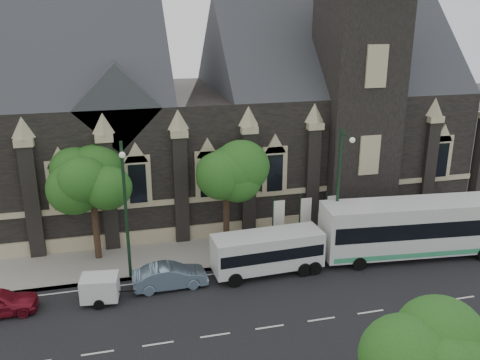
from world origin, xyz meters
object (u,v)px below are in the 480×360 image
object	(u,v)px
tree_park_east	(433,351)
banner_flag_center	(304,216)
tree_walk_right	(228,168)
tree_walk_left	(95,179)
street_lamp_mid	(125,205)
banner_flag_right	(330,213)
street_lamp_near	(339,186)
box_trailer	(100,288)
shuttle_bus	(268,250)
banner_flag_left	(277,218)
tour_coach	(420,227)
sedan	(170,276)

from	to	relation	value
tree_park_east	banner_flag_center	world-z (taller)	tree_park_east
tree_park_east	tree_walk_right	size ratio (longest dim) A/B	0.81
tree_walk_right	tree_walk_left	world-z (taller)	tree_walk_right
street_lamp_mid	banner_flag_right	world-z (taller)	street_lamp_mid
banner_flag_right	tree_walk_left	bearing A→B (deg)	173.96
street_lamp_near	banner_flag_center	size ratio (longest dim) A/B	2.25
tree_park_east	tree_walk_right	distance (m)	20.29
street_lamp_mid	tree_walk_right	bearing A→B (deg)	26.65
tree_walk_left	box_trailer	size ratio (longest dim) A/B	2.43
banner_flag_center	shuttle_bus	size ratio (longest dim) A/B	0.55
tree_walk_right	banner_flag_center	bearing A→B (deg)	-18.64
banner_flag_left	banner_flag_right	distance (m)	4.00
tour_coach	box_trailer	world-z (taller)	tour_coach
tree_park_east	banner_flag_left	xyz separation A→B (m)	(0.11, 18.32, -2.24)
tree_park_east	box_trailer	size ratio (longest dim) A/B	1.99
tour_coach	shuttle_bus	world-z (taller)	tour_coach
tree_walk_left	tour_coach	distance (m)	22.21
tree_walk_left	banner_flag_right	bearing A→B (deg)	-6.04
banner_flag_left	street_lamp_mid	bearing A→B (deg)	-169.50
banner_flag_left	shuttle_bus	world-z (taller)	banner_flag_left
street_lamp_near	banner_flag_center	distance (m)	3.74
tree_walk_right	street_lamp_mid	xyz separation A→B (m)	(-7.21, -3.62, -0.71)
banner_flag_left	banner_flag_center	bearing A→B (deg)	0.00
tree_park_east	shuttle_bus	bearing A→B (deg)	95.63
street_lamp_near	sedan	size ratio (longest dim) A/B	1.97
sedan	banner_flag_center	bearing A→B (deg)	-72.67
tree_park_east	box_trailer	bearing A→B (deg)	130.20
street_lamp_mid	sedan	size ratio (longest dim) A/B	1.97
street_lamp_near	box_trailer	distance (m)	16.52
banner_flag_right	tree_park_east	bearing A→B (deg)	-102.65
banner_flag_left	box_trailer	bearing A→B (deg)	-161.26
banner_flag_center	sedan	world-z (taller)	banner_flag_center
tree_walk_right	street_lamp_near	world-z (taller)	street_lamp_near
banner_flag_center	tree_walk_right	bearing A→B (deg)	161.36
tree_walk_left	banner_flag_left	bearing A→B (deg)	-8.02
street_lamp_near	street_lamp_mid	world-z (taller)	same
street_lamp_near	tree_walk_left	bearing A→B (deg)	167.13
banner_flag_right	shuttle_bus	bearing A→B (deg)	-150.71
tree_park_east	shuttle_bus	xyz separation A→B (m)	(-1.50, 15.18, -3.03)
tree_walk_right	tour_coach	bearing A→B (deg)	-22.18
tree_walk_right	banner_flag_left	bearing A→B (deg)	-29.10
street_lamp_mid	tree_walk_left	bearing A→B (deg)	116.47
tree_park_east	banner_flag_center	size ratio (longest dim) A/B	1.57
street_lamp_near	banner_flag_right	bearing A→B (deg)	81.44
tree_park_east	tree_walk_left	size ratio (longest dim) A/B	0.82
street_lamp_near	banner_flag_center	world-z (taller)	street_lamp_near
tree_park_east	box_trailer	world-z (taller)	tree_park_east
banner_flag_left	banner_flag_center	size ratio (longest dim) A/B	1.00
banner_flag_right	tour_coach	size ratio (longest dim) A/B	0.29
tree_park_east	banner_flag_right	world-z (taller)	tree_park_east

